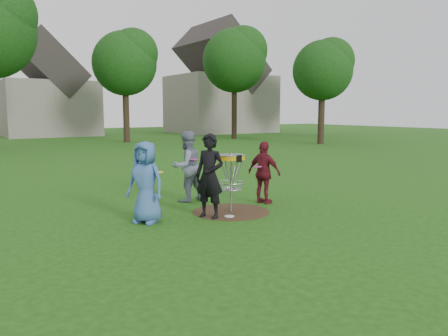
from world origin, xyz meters
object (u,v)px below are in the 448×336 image
player_grey (187,166)px  disc_golf_basket (231,169)px  player_black (210,176)px  player_blue (146,182)px  player_maroon (264,173)px

player_grey → disc_golf_basket: size_ratio=1.33×
player_black → disc_golf_basket: player_black is taller
disc_golf_basket → player_grey: bearing=100.1°
player_blue → player_grey: 2.29m
player_black → player_grey: 1.90m
player_black → player_grey: (0.42, 1.85, -0.01)m
player_grey → player_black: bearing=67.6°
player_blue → player_black: (1.34, -0.37, 0.07)m
player_black → player_maroon: player_black is taller
player_blue → disc_golf_basket: (2.04, -0.16, 0.16)m
player_blue → player_grey: size_ratio=0.94×
player_blue → player_black: bearing=40.8°
player_maroon → disc_golf_basket: size_ratio=1.15×
player_maroon → disc_golf_basket: (-1.22, -0.32, 0.23)m
player_black → disc_golf_basket: 0.75m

